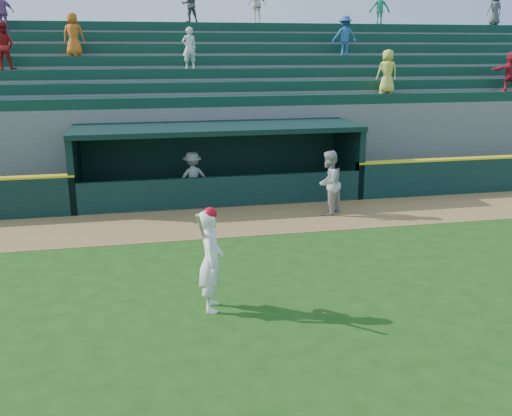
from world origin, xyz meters
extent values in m
plane|color=#1B4310|center=(0.00, 0.00, 0.00)|extent=(120.00, 120.00, 0.00)
cube|color=olive|center=(0.00, 4.90, 0.01)|extent=(40.00, 3.00, 0.01)
imported|color=#A8A8A3|center=(2.97, 5.00, 0.98)|extent=(1.20, 1.20, 1.96)
imported|color=#9FA09A|center=(-0.91, 7.19, 0.85)|extent=(1.19, 0.82, 1.70)
cube|color=slate|center=(0.00, 7.70, 0.02)|extent=(9.00, 2.60, 0.04)
cube|color=black|center=(-4.60, 7.70, 1.15)|extent=(0.20, 2.60, 2.30)
cube|color=black|center=(4.60, 7.70, 1.15)|extent=(0.20, 2.60, 2.30)
cube|color=black|center=(0.00, 9.00, 1.15)|extent=(9.40, 0.20, 2.30)
cube|color=black|center=(0.00, 7.70, 2.38)|extent=(9.40, 2.80, 0.16)
cube|color=black|center=(0.00, 6.48, 0.50)|extent=(9.00, 0.16, 1.00)
cube|color=brown|center=(0.00, 8.50, 0.25)|extent=(8.40, 0.45, 0.10)
cube|color=slate|center=(0.00, 9.53, 1.46)|extent=(34.00, 0.85, 2.91)
cube|color=#0F3828|center=(0.00, 9.41, 3.09)|extent=(34.00, 0.60, 0.36)
cube|color=slate|center=(0.00, 10.38, 1.68)|extent=(34.00, 0.85, 3.36)
cube|color=#0F3828|center=(0.00, 10.26, 3.54)|extent=(34.00, 0.60, 0.36)
cube|color=slate|center=(0.00, 11.22, 1.91)|extent=(34.00, 0.85, 3.81)
cube|color=#0F3828|center=(0.00, 11.11, 3.99)|extent=(34.00, 0.60, 0.36)
cube|color=slate|center=(0.00, 12.07, 2.13)|extent=(34.00, 0.85, 4.26)
cube|color=#0F3828|center=(0.00, 11.96, 4.44)|extent=(34.00, 0.60, 0.36)
cube|color=slate|center=(0.00, 12.93, 2.35)|extent=(34.00, 0.85, 4.71)
cube|color=#0F3828|center=(0.00, 12.81, 4.89)|extent=(34.00, 0.60, 0.36)
cube|color=slate|center=(0.00, 13.78, 2.58)|extent=(34.00, 0.85, 5.16)
cube|color=#0F3828|center=(0.00, 13.66, 5.34)|extent=(34.00, 0.60, 0.36)
cube|color=slate|center=(0.00, 14.62, 2.80)|extent=(34.00, 0.85, 5.61)
cube|color=#0F3828|center=(0.00, 14.51, 5.79)|extent=(34.00, 0.60, 0.36)
cube|color=slate|center=(0.00, 15.20, 2.80)|extent=(34.50, 0.30, 5.61)
imported|color=#CD5B16|center=(-4.69, 11.97, 5.40)|extent=(0.82, 0.59, 1.55)
imported|color=white|center=(2.79, 14.53, 6.72)|extent=(0.94, 0.57, 1.50)
imported|color=#AA1A2C|center=(11.86, 9.43, 4.04)|extent=(1.48, 0.65, 1.54)
imported|color=#4C4C4C|center=(-0.12, 14.53, 6.69)|extent=(0.79, 0.67, 1.44)
imported|color=#1C7F5C|center=(8.47, 14.53, 6.70)|extent=(1.05, 0.76, 1.46)
imported|color=#CCC748|center=(6.68, 9.43, 4.07)|extent=(0.80, 0.54, 1.60)
imported|color=#955793|center=(-7.37, 13.68, 6.25)|extent=(0.92, 0.56, 1.46)
imported|color=silver|center=(-0.52, 11.12, 4.92)|extent=(0.61, 0.46, 1.50)
imported|color=maroon|center=(-7.00, 11.12, 4.97)|extent=(0.86, 0.72, 1.61)
imported|color=#26518E|center=(5.90, 11.97, 5.40)|extent=(1.08, 0.72, 1.56)
imported|color=#494949|center=(14.29, 14.53, 6.70)|extent=(0.72, 0.48, 1.45)
imported|color=white|center=(-1.39, -0.79, 0.99)|extent=(0.57, 0.78, 1.98)
sphere|color=#BB0A15|center=(-1.39, -0.79, 1.91)|extent=(0.27, 0.27, 0.27)
cylinder|color=tan|center=(-1.57, -1.01, 1.68)|extent=(0.27, 0.48, 0.76)
camera|label=1|loc=(-2.66, -10.92, 4.87)|focal=40.00mm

